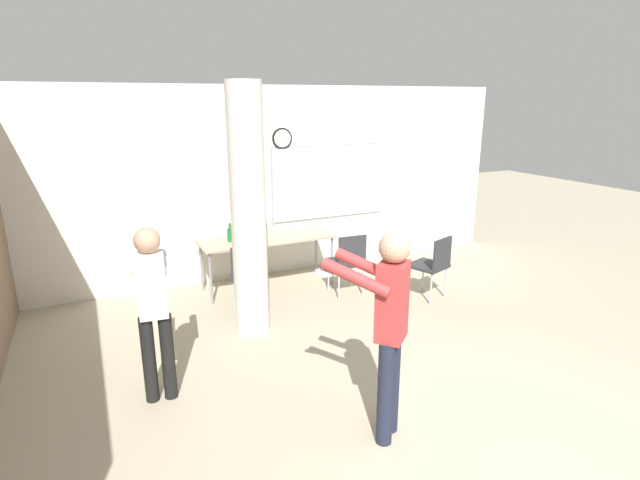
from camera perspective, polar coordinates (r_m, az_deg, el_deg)
The scene contains 10 objects.
wall_back at distance 7.53m, azimuth -5.65°, elevation 6.55°, with size 8.00×0.15×2.80m.
support_pillar at distance 5.51m, azimuth -8.19°, elevation 3.02°, with size 0.39×0.39×2.80m.
folding_table at distance 7.03m, azimuth -6.06°, elevation -0.08°, with size 1.88×0.67×0.74m.
bottle_on_table at distance 6.87m, azimuth -10.24°, elevation 0.63°, with size 0.08×0.08×0.26m.
waste_bin at distance 6.62m, azimuth -7.02°, elevation -5.83°, with size 0.27×0.27×0.35m.
chair_table_left at distance 6.35m, azimuth -8.25°, elevation -3.60°, with size 0.55×0.55×0.87m.
chair_mid_room at distance 6.80m, azimuth 12.77°, elevation -2.53°, with size 0.56×0.56×0.87m.
chair_table_right at distance 6.77m, azimuth 3.22°, elevation -2.21°, with size 0.46×0.46×0.87m.
person_playing_front at distance 3.83m, azimuth 7.75°, elevation -9.15°, with size 0.64×0.66×1.70m.
person_watching_back at distance 4.54m, azimuth -18.55°, elevation -6.62°, with size 0.39×0.61×1.59m.
Camera 1 is at (-2.48, -1.94, 2.61)m, focal length 28.00 mm.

